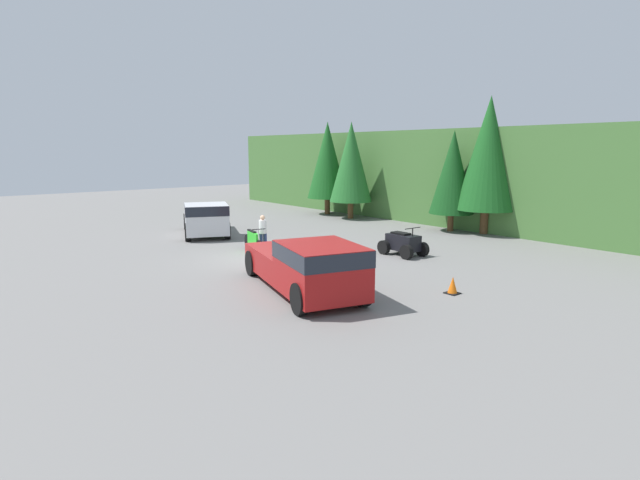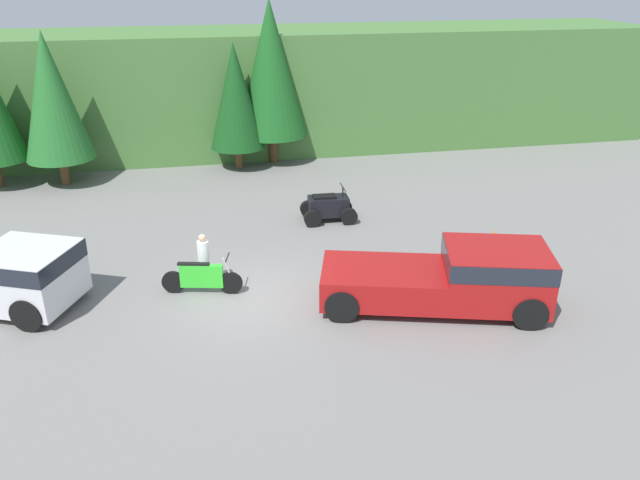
{
  "view_description": "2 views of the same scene",
  "coord_description": "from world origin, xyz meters",
  "px_view_note": "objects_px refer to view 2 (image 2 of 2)",
  "views": [
    {
      "loc": [
        17.47,
        -10.97,
        4.51
      ],
      "look_at": [
        2.3,
        1.47,
        0.95
      ],
      "focal_mm": 28.0,
      "sensor_mm": 36.0,
      "label": 1
    },
    {
      "loc": [
        -1.14,
        -15.45,
        8.66
      ],
      "look_at": [
        2.3,
        1.47,
        0.95
      ],
      "focal_mm": 35.0,
      "sensor_mm": 36.0,
      "label": 2
    }
  ],
  "objects_px": {
    "dirt_bike": "(202,278)",
    "rider_person": "(204,258)",
    "quad_atv": "(328,208)",
    "traffic_cone": "(493,238)",
    "pickup_truck_red": "(455,276)"
  },
  "relations": [
    {
      "from": "dirt_bike",
      "to": "traffic_cone",
      "type": "distance_m",
      "value": 9.72
    },
    {
      "from": "rider_person",
      "to": "pickup_truck_red",
      "type": "bearing_deg",
      "value": 11.01
    },
    {
      "from": "rider_person",
      "to": "traffic_cone",
      "type": "bearing_deg",
      "value": 38.28
    },
    {
      "from": "quad_atv",
      "to": "rider_person",
      "type": "distance_m",
      "value": 6.23
    },
    {
      "from": "dirt_bike",
      "to": "quad_atv",
      "type": "bearing_deg",
      "value": 57.96
    },
    {
      "from": "quad_atv",
      "to": "traffic_cone",
      "type": "bearing_deg",
      "value": -31.3
    },
    {
      "from": "quad_atv",
      "to": "traffic_cone",
      "type": "relative_size",
      "value": 3.6
    },
    {
      "from": "pickup_truck_red",
      "to": "traffic_cone",
      "type": "xyz_separation_m",
      "value": [
        2.91,
        3.56,
        -0.7
      ]
    },
    {
      "from": "pickup_truck_red",
      "to": "quad_atv",
      "type": "xyz_separation_m",
      "value": [
        -2.03,
        6.8,
        -0.45
      ]
    },
    {
      "from": "dirt_bike",
      "to": "rider_person",
      "type": "xyz_separation_m",
      "value": [
        0.1,
        0.44,
        0.41
      ]
    },
    {
      "from": "quad_atv",
      "to": "rider_person",
      "type": "height_order",
      "value": "rider_person"
    },
    {
      "from": "dirt_bike",
      "to": "rider_person",
      "type": "bearing_deg",
      "value": 90.34
    },
    {
      "from": "quad_atv",
      "to": "dirt_bike",
      "type": "bearing_deg",
      "value": -133.15
    },
    {
      "from": "pickup_truck_red",
      "to": "rider_person",
      "type": "xyz_separation_m",
      "value": [
        -6.6,
        2.59,
        -0.06
      ]
    },
    {
      "from": "traffic_cone",
      "to": "quad_atv",
      "type": "bearing_deg",
      "value": 146.71
    }
  ]
}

